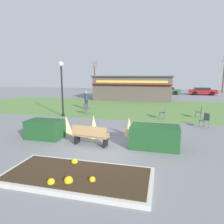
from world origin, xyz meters
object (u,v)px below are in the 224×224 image
(park_bench, at_px, (90,135))
(cafe_chair_north, at_px, (205,119))
(person_strolling, at_px, (86,100))
(parked_car_east_slot, at_px, (202,91))
(cafe_chair_west, at_px, (163,112))
(parked_car_west_slot, at_px, (135,90))
(cafe_chair_center, at_px, (200,111))
(tree_left_bg, at_px, (95,77))
(trash_bin, at_px, (168,136))
(food_kiosk, at_px, (133,88))
(parked_car_center_slot, at_px, (168,90))
(tree_right_bg, at_px, (224,77))
(cafe_chair_east, at_px, (87,108))
(lamppost_mid, at_px, (62,82))

(park_bench, relative_size, cafe_chair_north, 1.96)
(person_strolling, height_order, parked_car_east_slot, person_strolling)
(cafe_chair_west, relative_size, parked_car_west_slot, 0.21)
(park_bench, distance_m, cafe_chair_west, 7.59)
(cafe_chair_center, relative_size, person_strolling, 0.53)
(cafe_chair_west, xyz_separation_m, parked_car_east_slot, (6.26, 20.62, 0.12))
(parked_car_west_slot, height_order, tree_left_bg, tree_left_bg)
(person_strolling, bearing_deg, trash_bin, 117.15)
(food_kiosk, height_order, cafe_chair_north, food_kiosk)
(parked_car_center_slot, xyz_separation_m, tree_right_bg, (9.87, 5.28, 2.30))
(cafe_chair_east, height_order, tree_right_bg, tree_right_bg)
(cafe_chair_center, xyz_separation_m, tree_left_bg, (-16.90, 25.19, 2.19))
(food_kiosk, height_order, person_strolling, food_kiosk)
(park_bench, bearing_deg, lamppost_mid, 126.87)
(parked_car_center_slot, distance_m, tree_left_bg, 16.05)
(trash_bin, distance_m, parked_car_center_slot, 26.57)
(cafe_chair_center, distance_m, parked_car_east_slot, 20.02)
(food_kiosk, height_order, tree_left_bg, tree_left_bg)
(park_bench, bearing_deg, person_strolling, 112.03)
(cafe_chair_north, relative_size, parked_car_west_slot, 0.21)
(food_kiosk, distance_m, tree_right_bg, 20.41)
(tree_left_bg, bearing_deg, lamppost_mid, -76.46)
(park_bench, distance_m, tree_right_bg, 35.64)
(lamppost_mid, height_order, parked_car_center_slot, lamppost_mid)
(park_bench, height_order, cafe_chair_west, park_bench)
(parked_car_west_slot, relative_size, parked_car_center_slot, 1.00)
(parked_car_east_slot, xyz_separation_m, tree_right_bg, (4.32, 5.29, 2.30))
(cafe_chair_east, bearing_deg, person_strolling, 111.40)
(trash_bin, bearing_deg, person_strolling, 130.28)
(lamppost_mid, bearing_deg, parked_car_west_slot, 82.41)
(cafe_chair_north, bearing_deg, tree_right_bg, 73.92)
(cafe_chair_center, distance_m, parked_car_west_slot, 21.09)
(park_bench, bearing_deg, parked_car_west_slot, 93.27)
(cafe_chair_center, relative_size, tree_left_bg, 0.14)
(park_bench, height_order, tree_right_bg, tree_right_bg)
(food_kiosk, relative_size, cafe_chair_north, 11.39)
(cafe_chair_center, xyz_separation_m, parked_car_west_slot, (-7.52, 19.70, 0.12))
(tree_left_bg, bearing_deg, cafe_chair_center, -56.14)
(park_bench, height_order, parked_car_west_slot, parked_car_west_slot)
(trash_bin, bearing_deg, cafe_chair_center, 70.22)
(trash_bin, xyz_separation_m, food_kiosk, (-4.17, 17.59, 1.12))
(food_kiosk, bearing_deg, tree_left_bg, 125.37)
(tree_right_bg, bearing_deg, cafe_chair_center, -107.56)
(parked_car_east_slot, bearing_deg, parked_car_center_slot, 179.97)
(food_kiosk, xyz_separation_m, cafe_chair_center, (6.63, -10.73, -1.04))
(cafe_chair_center, bearing_deg, tree_right_bg, 72.44)
(park_bench, distance_m, food_kiosk, 18.54)
(cafe_chair_north, height_order, parked_car_east_slot, parked_car_east_slot)
(cafe_chair_north, distance_m, parked_car_center_slot, 22.68)
(parked_car_west_slot, distance_m, parked_car_east_slot, 11.10)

